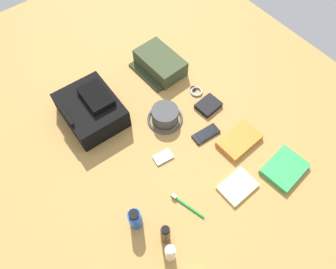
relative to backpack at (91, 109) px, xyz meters
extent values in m
cube|color=#A47A3D|center=(-0.32, -0.20, -0.07)|extent=(2.64, 2.02, 0.02)
cube|color=black|center=(0.00, 0.00, 0.00)|extent=(0.31, 0.25, 0.11)
cube|color=black|center=(0.00, -0.04, 0.07)|extent=(0.17, 0.12, 0.03)
cylinder|color=black|center=(0.00, 0.12, 0.06)|extent=(0.14, 0.02, 0.02)
cube|color=#384228|center=(0.05, -0.44, -0.02)|extent=(0.26, 0.17, 0.09)
cube|color=#2C3520|center=(0.05, -0.35, -0.05)|extent=(0.25, 0.07, 0.01)
cylinder|color=#424242|center=(-0.22, -0.26, -0.02)|extent=(0.13, 0.13, 0.07)
torus|color=#424242|center=(-0.22, -0.26, -0.05)|extent=(0.17, 0.17, 0.01)
cylinder|color=beige|center=(-0.73, 0.10, 0.00)|extent=(0.04, 0.04, 0.12)
cylinder|color=beige|center=(-0.73, 0.10, 0.07)|extent=(0.03, 0.03, 0.01)
cylinder|color=#473319|center=(-0.66, 0.08, 0.00)|extent=(0.04, 0.04, 0.13)
cylinder|color=black|center=(-0.66, 0.08, 0.08)|extent=(0.03, 0.03, 0.01)
cylinder|color=blue|center=(-0.55, 0.13, 0.00)|extent=(0.05, 0.05, 0.11)
cylinder|color=black|center=(-0.55, 0.13, 0.06)|extent=(0.04, 0.04, 0.01)
cube|color=#2D934C|center=(-0.75, -0.51, -0.05)|extent=(0.16, 0.20, 0.03)
cube|color=white|center=(-0.75, -0.51, -0.05)|extent=(0.15, 0.19, 0.02)
cube|color=orange|center=(-0.53, -0.45, -0.05)|extent=(0.13, 0.20, 0.03)
cube|color=white|center=(-0.53, -0.45, -0.05)|extent=(0.12, 0.19, 0.02)
cube|color=black|center=(-0.41, -0.36, -0.05)|extent=(0.07, 0.13, 0.01)
cube|color=black|center=(-0.41, -0.36, -0.05)|extent=(0.05, 0.09, 0.00)
cube|color=#B7B7BC|center=(-0.38, -0.13, -0.06)|extent=(0.06, 0.09, 0.01)
cylinder|color=silver|center=(-0.38, -0.14, -0.05)|extent=(0.03, 0.03, 0.00)
torus|color=#99999E|center=(-0.19, -0.49, -0.05)|extent=(0.06, 0.06, 0.01)
cylinder|color=black|center=(-0.17, -0.49, -0.05)|extent=(0.03, 0.03, 0.01)
cylinder|color=#198C33|center=(-0.62, -0.07, -0.06)|extent=(0.16, 0.05, 0.01)
cube|color=white|center=(-0.55, -0.05, -0.04)|extent=(0.02, 0.02, 0.01)
cube|color=black|center=(-0.30, -0.47, -0.05)|extent=(0.10, 0.12, 0.02)
cube|color=beige|center=(-0.68, -0.29, -0.05)|extent=(0.11, 0.15, 0.02)
camera|label=1|loc=(-0.88, 0.24, 1.20)|focal=33.55mm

